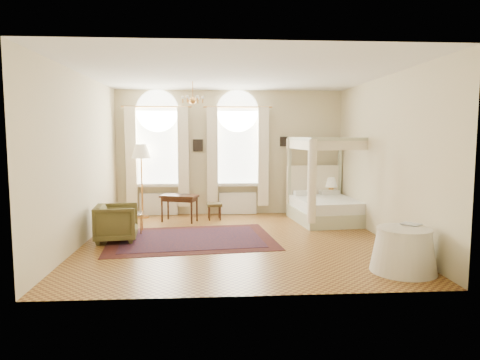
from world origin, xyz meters
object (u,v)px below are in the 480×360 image
Objects in this scene: coffee_table at (128,215)px; nightstand at (332,205)px; canopy_bed at (327,203)px; side_table at (403,250)px; stool at (214,206)px; armchair at (117,223)px; writing_desk at (179,199)px; floor_lamp at (141,155)px.

nightstand is at bearing 20.10° from coffee_table.
side_table is (0.16, -3.88, -0.13)m from canopy_bed.
stool is at bearing 36.45° from coffee_table.
nightstand is at bearing 67.07° from canopy_bed.
armchair reaches higher than stool.
side_table reaches higher than coffee_table.
canopy_bed is at bearing 92.35° from side_table.
armchair is (-1.97, -2.07, 0.03)m from stool.
side_table reaches higher than nightstand.
coffee_table is at bearing 148.30° from side_table.
stool is at bearing 170.61° from canopy_bed.
canopy_bed reaches higher than nightstand.
stool is 0.51× the size of armchair.
armchair is at bearing -98.41° from coffee_table.
nightstand is 0.54× the size of side_table.
side_table is (3.77, -4.13, -0.23)m from writing_desk.
canopy_bed is at bearing 11.36° from coffee_table.
side_table is (4.76, -4.74, -1.28)m from floor_lamp.
floor_lamp reaches higher than armchair.
nightstand is 0.67× the size of armchair.
canopy_bed is 4.71m from coffee_table.
stool is 0.62× the size of coffee_table.
canopy_bed reaches higher than armchair.
armchair is 5.38m from side_table.
floor_lamp is at bearing 135.15° from side_table.
nightstand is at bearing 9.26° from writing_desk.
armchair reaches higher than coffee_table.
writing_desk is at bearing 132.34° from side_table.
writing_desk is at bearing -170.74° from nightstand.
writing_desk reaches higher than stool.
writing_desk is 5.59m from side_table.
canopy_bed is at bearing -10.55° from floor_lamp.
armchair reaches higher than nightstand.
coffee_table is (-1.01, -1.18, -0.17)m from writing_desk.
floor_lamp is at bearing 169.45° from canopy_bed.
armchair is at bearing -133.60° from stool.
nightstand is 4.05m from writing_desk.
side_table reaches higher than writing_desk.
canopy_bed is 1.00m from nightstand.
floor_lamp is at bearing 167.75° from stool.
stool is 5.22m from side_table.
writing_desk is at bearing -37.00° from armchair.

